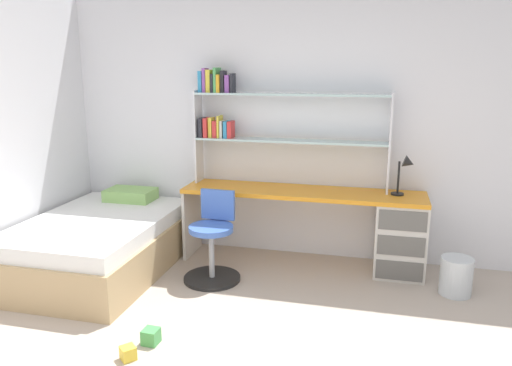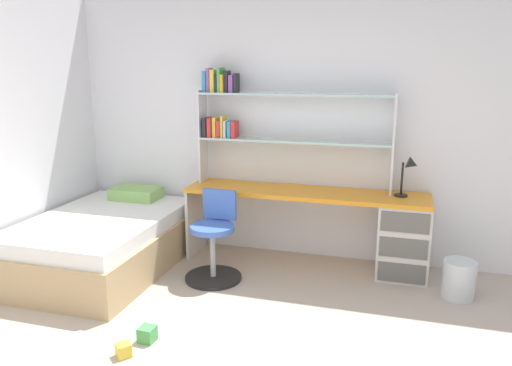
% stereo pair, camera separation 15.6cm
% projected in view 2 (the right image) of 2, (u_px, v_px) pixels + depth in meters
% --- Properties ---
extents(room_shell, '(5.80, 6.21, 2.71)m').
position_uv_depth(room_shell, '(119.00, 137.00, 3.95)').
color(room_shell, silver).
rests_on(room_shell, ground_plane).
extents(desk, '(2.32, 0.51, 0.75)m').
position_uv_depth(desk, '(371.00, 228.00, 4.61)').
color(desk, orange).
rests_on(desk, ground_plane).
extents(bookshelf_hutch, '(1.91, 0.22, 1.15)m').
position_uv_depth(bookshelf_hutch, '(264.00, 117.00, 4.80)').
color(bookshelf_hutch, silver).
rests_on(bookshelf_hutch, desk).
extents(desk_lamp, '(0.20, 0.17, 0.38)m').
position_uv_depth(desk_lamp, '(410.00, 170.00, 4.41)').
color(desk_lamp, black).
rests_on(desk_lamp, desk).
extents(swivel_chair, '(0.52, 0.52, 0.81)m').
position_uv_depth(swivel_chair, '(214.00, 245.00, 4.48)').
color(swivel_chair, black).
rests_on(swivel_chair, ground_plane).
extents(bed_platform, '(1.25, 1.81, 0.64)m').
position_uv_depth(bed_platform, '(104.00, 242.00, 4.73)').
color(bed_platform, tan).
rests_on(bed_platform, ground_plane).
extents(waste_bin, '(0.27, 0.27, 0.33)m').
position_uv_depth(waste_bin, '(459.00, 279.00, 4.13)').
color(waste_bin, silver).
rests_on(waste_bin, ground_plane).
extents(toy_block_green_2, '(0.11, 0.11, 0.11)m').
position_uv_depth(toy_block_green_2, '(147.00, 334.00, 3.49)').
color(toy_block_green_2, '#479E51').
rests_on(toy_block_green_2, ground_plane).
extents(toy_block_yellow_3, '(0.13, 0.13, 0.09)m').
position_uv_depth(toy_block_yellow_3, '(124.00, 350.00, 3.31)').
color(toy_block_yellow_3, gold).
rests_on(toy_block_yellow_3, ground_plane).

